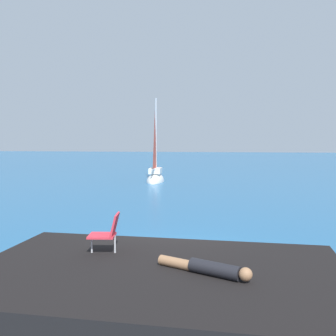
{
  "coord_description": "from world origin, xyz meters",
  "views": [
    {
      "loc": [
        1.12,
        -10.58,
        3.22
      ],
      "look_at": [
        -2.15,
        14.2,
        1.32
      ],
      "focal_mm": 42.39,
      "sensor_mm": 36.0,
      "label": 1
    }
  ],
  "objects": [
    {
      "name": "shore_ledge",
      "position": [
        0.04,
        -3.8,
        0.46
      ],
      "size": [
        6.86,
        4.6,
        0.92
      ],
      "primitive_type": "cube",
      "rotation": [
        0.0,
        0.0,
        -0.06
      ],
      "color": "black",
      "rests_on": "ground"
    },
    {
      "name": "boulder_seaward",
      "position": [
        2.71,
        -1.89,
        0.0
      ],
      "size": [
        0.94,
        1.22,
        0.76
      ],
      "primitive_type": "cube",
      "rotation": [
        -0.01,
        0.14,
        1.62
      ],
      "color": "black",
      "rests_on": "ground"
    },
    {
      "name": "boulder_inland",
      "position": [
        1.9,
        -1.89,
        0.0
      ],
      "size": [
        1.25,
        1.36,
        0.77
      ],
      "primitive_type": "cube",
      "rotation": [
        -0.14,
        0.11,
        1.02
      ],
      "color": "black",
      "rests_on": "ground"
    },
    {
      "name": "sailboat_near",
      "position": [
        -3.6,
        18.15,
        0.37
      ],
      "size": [
        1.35,
        3.68,
        6.75
      ],
      "rotation": [
        0.0,
        0.0,
        1.61
      ],
      "color": "white",
      "rests_on": "ground"
    },
    {
      "name": "person_sunbather",
      "position": [
        0.94,
        -4.01,
        1.03
      ],
      "size": [
        1.63,
        0.93,
        0.25
      ],
      "rotation": [
        0.0,
        0.0,
        2.68
      ],
      "color": "black",
      "rests_on": "shore_ledge"
    },
    {
      "name": "beach_chair",
      "position": [
        -1.1,
        -2.99,
        1.36
      ],
      "size": [
        0.64,
        0.54,
        0.8
      ],
      "rotation": [
        0.0,
        0.0,
        3.25
      ],
      "color": "#E03342",
      "rests_on": "shore_ledge"
    },
    {
      "name": "ground_plane",
      "position": [
        0.0,
        0.0,
        0.0
      ],
      "size": [
        160.0,
        160.0,
        0.0
      ],
      "primitive_type": "plane",
      "color": "#236093"
    }
  ]
}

